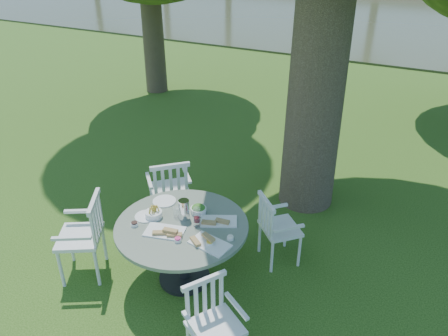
# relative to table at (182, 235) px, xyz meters

# --- Properties ---
(ground) EXTENTS (140.00, 140.00, 0.00)m
(ground) POSITION_rel_table_xyz_m (-0.07, 0.90, -0.60)
(ground) COLOR #1B3C0C
(ground) RESTS_ON ground
(table) EXTENTS (1.39, 1.39, 0.74)m
(table) POSITION_rel_table_xyz_m (0.00, 0.00, 0.00)
(table) COLOR black
(table) RESTS_ON ground
(chair_ne) EXTENTS (0.59, 0.59, 0.85)m
(chair_ne) POSITION_rel_table_xyz_m (0.74, 0.73, -0.10)
(chair_ne) COLOR white
(chair_ne) RESTS_ON ground
(chair_nw) EXTENTS (0.66, 0.66, 0.96)m
(chair_nw) POSITION_rel_table_xyz_m (-0.67, 0.79, -0.03)
(chair_nw) COLOR white
(chair_nw) RESTS_ON ground
(chair_sw) EXTENTS (0.64, 0.65, 0.96)m
(chair_sw) POSITION_rel_table_xyz_m (-0.97, -0.37, -0.03)
(chair_sw) COLOR white
(chair_sw) RESTS_ON ground
(chair_se) EXTENTS (0.56, 0.57, 0.84)m
(chair_se) POSITION_rel_table_xyz_m (0.74, -0.74, -0.10)
(chair_se) COLOR white
(chair_se) RESTS_ON ground
(tableware) EXTENTS (1.16, 0.76, 0.23)m
(tableware) POSITION_rel_table_xyz_m (-0.03, 0.05, 0.19)
(tableware) COLOR white
(tableware) RESTS_ON table
(river) EXTENTS (100.00, 28.00, 0.12)m
(river) POSITION_rel_table_xyz_m (-0.07, 23.90, -0.60)
(river) COLOR #313720
(river) RESTS_ON ground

